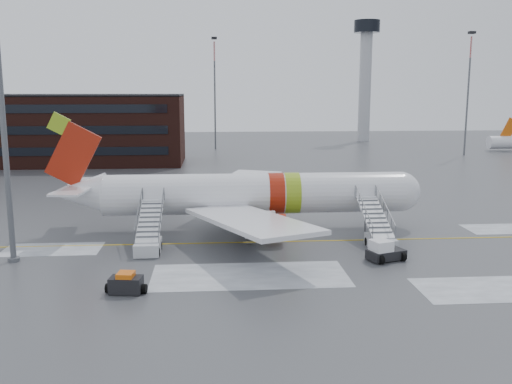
{
  "coord_description": "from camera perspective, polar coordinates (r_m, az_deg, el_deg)",
  "views": [
    {
      "loc": [
        -8.48,
        -49.01,
        13.17
      ],
      "look_at": [
        -4.68,
        1.52,
        4.0
      ],
      "focal_mm": 40.0,
      "sensor_mm": 36.0,
      "label": 1
    }
  ],
  "objects": [
    {
      "name": "control_tower",
      "position": [
        149.17,
        10.91,
        12.22
      ],
      "size": [
        6.4,
        6.4,
        30.0
      ],
      "color": "#B2B5BA",
      "rests_on": "ground"
    },
    {
      "name": "airliner",
      "position": [
        53.51,
        -1.18,
        -0.25
      ],
      "size": [
        35.03,
        32.97,
        11.18
      ],
      "color": "white",
      "rests_on": "ground"
    },
    {
      "name": "light_mast_near",
      "position": [
        46.54,
        -24.21,
        9.56
      ],
      "size": [
        1.2,
        1.2,
        25.77
      ],
      "color": "#595B60",
      "rests_on": "ground"
    },
    {
      "name": "terminal_building",
      "position": [
        110.44,
        -23.72,
        5.77
      ],
      "size": [
        62.0,
        16.11,
        12.3
      ],
      "color": "#3F1E16",
      "rests_on": "ground"
    },
    {
      "name": "baggage_tractor",
      "position": [
        38.66,
        -12.87,
        -8.99
      ],
      "size": [
        2.78,
        1.51,
        1.41
      ],
      "color": "black",
      "rests_on": "ground"
    },
    {
      "name": "light_mast_far_n",
      "position": [
        127.01,
        -4.15,
        10.53
      ],
      "size": [
        1.2,
        1.2,
        24.25
      ],
      "color": "#595B60",
      "rests_on": "ground"
    },
    {
      "name": "ground",
      "position": [
        51.45,
        5.35,
        -4.62
      ],
      "size": [
        260.0,
        260.0,
        0.0
      ],
      "primitive_type": "plane",
      "color": "#494C4F",
      "rests_on": "ground"
    },
    {
      "name": "pushback_tug",
      "position": [
        45.67,
        12.7,
        -5.81
      ],
      "size": [
        3.24,
        2.84,
        1.65
      ],
      "color": "black",
      "rests_on": "ground"
    },
    {
      "name": "light_mast_far_ne",
      "position": [
        121.95,
        20.48,
        9.93
      ],
      "size": [
        1.2,
        1.2,
        24.25
      ],
      "color": "#595B60",
      "rests_on": "ground"
    },
    {
      "name": "airstair_fwd",
      "position": [
        49.55,
        12.14,
        -4.12
      ],
      "size": [
        2.05,
        7.7,
        3.48
      ],
      "color": "silver",
      "rests_on": "ground"
    },
    {
      "name": "airstair_aft",
      "position": [
        47.87,
        -10.67,
        -4.57
      ],
      "size": [
        2.05,
        7.7,
        3.48
      ],
      "color": "silver",
      "rests_on": "ground"
    }
  ]
}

